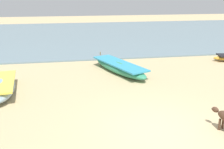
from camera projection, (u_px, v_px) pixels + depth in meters
The scene contains 4 objects.
ground at pixel (159, 131), 7.69m from camera, with size 80.00×80.00×0.00m, color tan.
sea_water at pixel (93, 34), 25.17m from camera, with size 60.00×20.00×0.08m, color slate.
fishing_boat_1 at pixel (119, 67), 13.29m from camera, with size 2.57×4.37×0.71m.
fishing_boat_3 at pixel (1, 87), 10.49m from camera, with size 1.53×3.39×0.74m.
Camera 1 is at (-2.55, -6.47, 3.96)m, focal length 41.30 mm.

